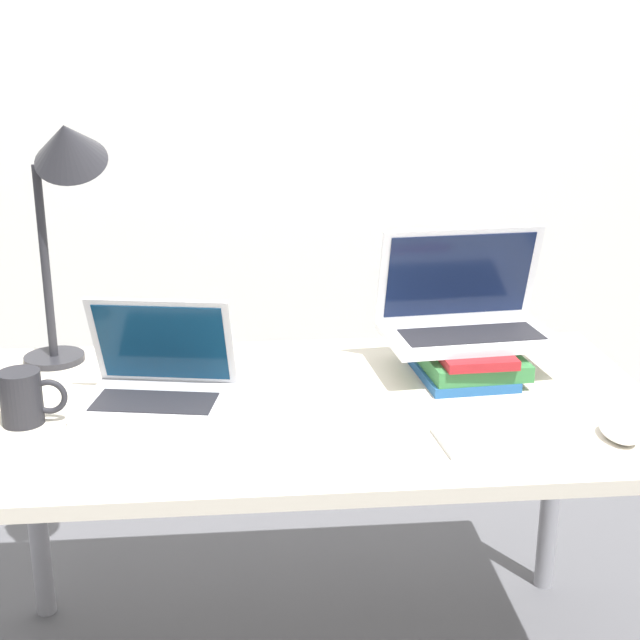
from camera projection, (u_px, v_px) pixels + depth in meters
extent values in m
cube|color=silver|center=(275.00, 65.00, 3.07)|extent=(8.00, 0.05, 2.70)
cube|color=beige|center=(310.00, 408.00, 1.87)|extent=(1.46, 0.79, 0.03)
cylinder|color=gray|center=(35.00, 496.00, 2.24)|extent=(0.05, 0.05, 0.68)
cylinder|color=gray|center=(553.00, 473.00, 2.36)|extent=(0.05, 0.05, 0.68)
cube|color=silver|center=(156.00, 403.00, 1.84)|extent=(0.34, 0.27, 0.02)
cube|color=#232328|center=(155.00, 402.00, 1.82)|extent=(0.26, 0.16, 0.00)
cube|color=silver|center=(162.00, 342.00, 1.87)|extent=(0.31, 0.14, 0.21)
cube|color=#0A2D4C|center=(162.00, 343.00, 1.87)|extent=(0.28, 0.12, 0.18)
cube|color=#235693|center=(460.00, 370.00, 2.01)|extent=(0.21, 0.27, 0.02)
cube|color=#33753D|center=(467.00, 357.00, 2.02)|extent=(0.24, 0.28, 0.04)
cube|color=maroon|center=(466.00, 347.00, 2.00)|extent=(0.17, 0.28, 0.02)
cube|color=silver|center=(469.00, 336.00, 2.01)|extent=(0.40, 0.27, 0.02)
cube|color=#232328|center=(471.00, 334.00, 2.00)|extent=(0.32, 0.15, 0.00)
cube|color=silver|center=(459.00, 274.00, 2.06)|extent=(0.38, 0.10, 0.23)
cube|color=#0F1938|center=(459.00, 275.00, 2.05)|extent=(0.35, 0.09, 0.20)
cube|color=white|center=(509.00, 437.00, 1.69)|extent=(0.28, 0.15, 0.01)
cube|color=silver|center=(510.00, 434.00, 1.69)|extent=(0.26, 0.12, 0.00)
ellipsoid|color=white|center=(619.00, 431.00, 1.69)|extent=(0.07, 0.11, 0.03)
cylinder|color=#232328|center=(21.00, 398.00, 1.75)|extent=(0.08, 0.08, 0.11)
torus|color=#232328|center=(49.00, 397.00, 1.75)|extent=(0.07, 0.01, 0.07)
cylinder|color=#28282D|center=(54.00, 358.00, 2.10)|extent=(0.14, 0.14, 0.01)
cylinder|color=#28282D|center=(45.00, 263.00, 2.03)|extent=(0.02, 0.02, 0.45)
cone|color=#28282D|center=(67.00, 143.00, 1.91)|extent=(0.16, 0.19, 0.17)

